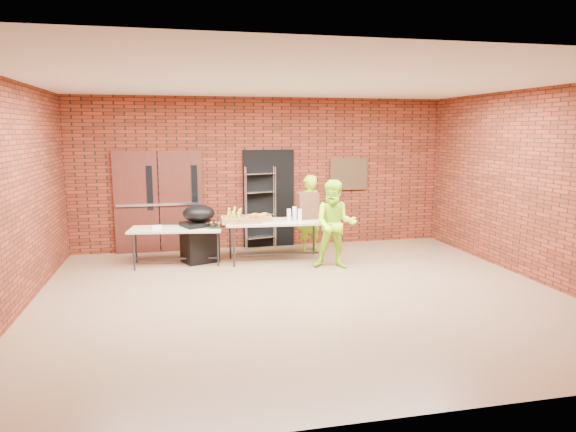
{
  "coord_description": "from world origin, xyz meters",
  "views": [
    {
      "loc": [
        -1.84,
        -7.35,
        2.49
      ],
      "look_at": [
        0.08,
        1.4,
        1.01
      ],
      "focal_mm": 32.0,
      "sensor_mm": 36.0,
      "label": 1
    }
  ],
  "objects_px": {
    "wire_rack": "(260,208)",
    "volunteer_woman": "(309,214)",
    "volunteer_man": "(335,224)",
    "table_left": "(176,231)",
    "table_right": "(276,224)",
    "coffee_dispenser": "(307,206)",
    "covered_grill": "(199,233)"
  },
  "relations": [
    {
      "from": "wire_rack",
      "to": "volunteer_man",
      "type": "height_order",
      "value": "wire_rack"
    },
    {
      "from": "coffee_dispenser",
      "to": "covered_grill",
      "type": "distance_m",
      "value": 2.17
    },
    {
      "from": "coffee_dispenser",
      "to": "volunteer_woman",
      "type": "relative_size",
      "value": 0.32
    },
    {
      "from": "volunteer_woman",
      "to": "volunteer_man",
      "type": "bearing_deg",
      "value": 71.45
    },
    {
      "from": "volunteer_woman",
      "to": "volunteer_man",
      "type": "xyz_separation_m",
      "value": [
        0.15,
        -1.35,
        0.01
      ]
    },
    {
      "from": "table_right",
      "to": "volunteer_woman",
      "type": "xyz_separation_m",
      "value": [
        0.81,
        0.59,
        0.08
      ]
    },
    {
      "from": "table_right",
      "to": "coffee_dispenser",
      "type": "bearing_deg",
      "value": 15.22
    },
    {
      "from": "coffee_dispenser",
      "to": "volunteer_woman",
      "type": "height_order",
      "value": "volunteer_woman"
    },
    {
      "from": "volunteer_woman",
      "to": "wire_rack",
      "type": "bearing_deg",
      "value": -54.45
    },
    {
      "from": "table_left",
      "to": "volunteer_woman",
      "type": "xyz_separation_m",
      "value": [
        2.7,
        0.49,
        0.16
      ]
    },
    {
      "from": "volunteer_man",
      "to": "wire_rack",
      "type": "bearing_deg",
      "value": 137.89
    },
    {
      "from": "table_left",
      "to": "coffee_dispenser",
      "type": "bearing_deg",
      "value": 8.23
    },
    {
      "from": "covered_grill",
      "to": "volunteer_woman",
      "type": "distance_m",
      "value": 2.3
    },
    {
      "from": "volunteer_woman",
      "to": "volunteer_man",
      "type": "relative_size",
      "value": 0.99
    },
    {
      "from": "table_right",
      "to": "volunteer_man",
      "type": "relative_size",
      "value": 1.21
    },
    {
      "from": "table_left",
      "to": "volunteer_man",
      "type": "xyz_separation_m",
      "value": [
        2.84,
        -0.86,
        0.17
      ]
    },
    {
      "from": "wire_rack",
      "to": "volunteer_woman",
      "type": "distance_m",
      "value": 1.07
    },
    {
      "from": "coffee_dispenser",
      "to": "table_left",
      "type": "bearing_deg",
      "value": -179.43
    },
    {
      "from": "wire_rack",
      "to": "volunteer_man",
      "type": "distance_m",
      "value": 2.16
    },
    {
      "from": "table_left",
      "to": "table_right",
      "type": "bearing_deg",
      "value": 4.52
    },
    {
      "from": "table_left",
      "to": "volunteer_man",
      "type": "bearing_deg",
      "value": -9.15
    },
    {
      "from": "covered_grill",
      "to": "coffee_dispenser",
      "type": "bearing_deg",
      "value": -23.84
    },
    {
      "from": "coffee_dispenser",
      "to": "covered_grill",
      "type": "relative_size",
      "value": 0.46
    },
    {
      "from": "table_left",
      "to": "coffee_dispenser",
      "type": "relative_size",
      "value": 3.45
    },
    {
      "from": "covered_grill",
      "to": "volunteer_man",
      "type": "distance_m",
      "value": 2.61
    },
    {
      "from": "volunteer_man",
      "to": "volunteer_woman",
      "type": "bearing_deg",
      "value": 114.37
    },
    {
      "from": "covered_grill",
      "to": "volunteer_man",
      "type": "height_order",
      "value": "volunteer_man"
    },
    {
      "from": "covered_grill",
      "to": "volunteer_woman",
      "type": "height_order",
      "value": "volunteer_woman"
    },
    {
      "from": "wire_rack",
      "to": "coffee_dispenser",
      "type": "bearing_deg",
      "value": -66.55
    },
    {
      "from": "coffee_dispenser",
      "to": "volunteer_man",
      "type": "xyz_separation_m",
      "value": [
        0.3,
        -0.88,
        -0.23
      ]
    },
    {
      "from": "wire_rack",
      "to": "volunteer_woman",
      "type": "height_order",
      "value": "wire_rack"
    },
    {
      "from": "table_left",
      "to": "volunteer_woman",
      "type": "distance_m",
      "value": 2.74
    }
  ]
}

